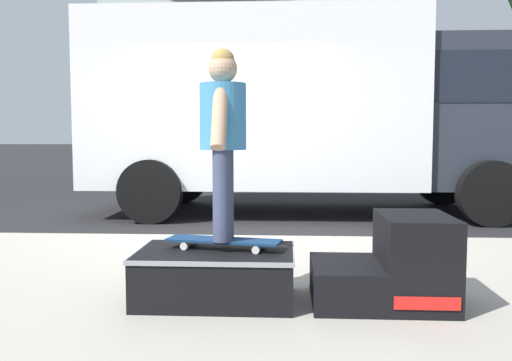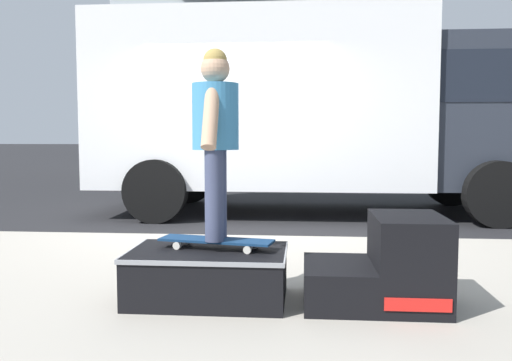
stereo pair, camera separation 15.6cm
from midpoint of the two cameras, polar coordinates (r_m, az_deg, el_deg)
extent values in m
plane|color=black|center=(6.70, -2.67, -5.91)|extent=(140.00, 140.00, 0.00)
cube|color=#A8A093|center=(3.81, -8.79, -13.27)|extent=(50.00, 5.00, 0.12)
cube|color=black|center=(3.76, -3.78, -9.79)|extent=(1.04, 0.68, 0.34)
cube|color=gray|center=(3.73, -3.79, -7.45)|extent=(1.06, 0.70, 0.03)
cube|color=black|center=(3.74, 9.75, -10.53)|extent=(0.45, 0.68, 0.27)
cube|color=black|center=(3.77, 16.71, -8.01)|extent=(0.45, 0.68, 0.59)
cube|color=red|center=(3.49, 17.80, -12.27)|extent=(0.40, 0.01, 0.08)
cube|color=navy|center=(3.74, -2.97, -6.23)|extent=(0.80, 0.35, 0.02)
cylinder|color=silver|center=(3.76, 1.11, -6.70)|extent=(0.06, 0.04, 0.05)
cylinder|color=silver|center=(3.59, 0.36, -7.24)|extent=(0.06, 0.04, 0.05)
cylinder|color=silver|center=(3.91, -6.02, -6.26)|extent=(0.06, 0.04, 0.05)
cylinder|color=silver|center=(3.75, -7.05, -6.76)|extent=(0.06, 0.04, 0.05)
cylinder|color=#3F4766|center=(3.77, -2.83, -1.35)|extent=(0.12, 0.12, 0.61)
cylinder|color=#3F4766|center=(3.62, -3.16, -1.61)|extent=(0.12, 0.12, 0.61)
cylinder|color=#3F8CBF|center=(3.67, -3.03, 6.66)|extent=(0.31, 0.31, 0.44)
cylinder|color=tan|center=(3.86, -2.63, 6.39)|extent=(0.10, 0.27, 0.42)
cylinder|color=tan|center=(3.48, -3.47, 6.57)|extent=(0.10, 0.27, 0.42)
sphere|color=tan|center=(3.70, -3.05, 11.57)|extent=(0.19, 0.19, 0.19)
sphere|color=tan|center=(3.70, -3.05, 12.39)|extent=(0.16, 0.16, 0.16)
cube|color=white|center=(8.76, 0.95, 8.09)|extent=(5.00, 2.35, 2.60)
cube|color=#282D38|center=(9.18, 23.11, 6.31)|extent=(1.90, 2.16, 2.20)
cube|color=black|center=(9.21, 23.21, 9.32)|extent=(1.92, 2.19, 0.70)
cylinder|color=black|center=(10.29, 20.06, 0.06)|extent=(0.90, 0.28, 0.90)
cylinder|color=black|center=(8.05, 24.41, -1.30)|extent=(0.90, 0.28, 0.90)
cylinder|color=black|center=(10.13, -6.50, 0.25)|extent=(0.90, 0.28, 0.90)
cylinder|color=black|center=(7.85, -9.89, -1.09)|extent=(0.90, 0.28, 0.90)
cube|color=silver|center=(22.60, -0.36, 9.20)|extent=(9.00, 7.50, 6.00)
cube|color=#B2ADA3|center=(18.55, -1.49, 5.23)|extent=(9.00, 0.50, 2.80)
camera|label=1|loc=(0.08, -89.18, 0.07)|focal=38.36mm
camera|label=2|loc=(0.08, 90.82, -0.07)|focal=38.36mm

